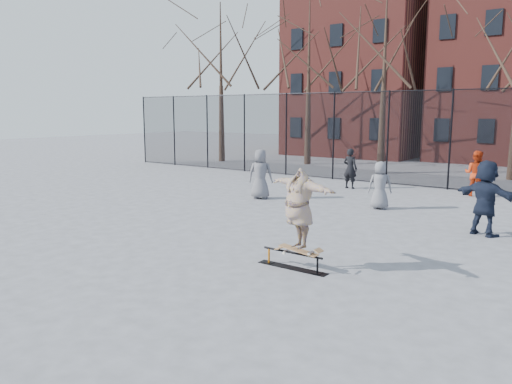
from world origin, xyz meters
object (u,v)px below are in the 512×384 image
Objects in this scene: bystander_grey at (260,174)px; bystander_black at (350,168)px; bystander_navy at (486,198)px; bystander_extra at (380,185)px; skate_rail at (292,262)px; skateboard at (299,250)px; skater at (299,208)px; bystander_red at (476,173)px.

bystander_black is at bearing -134.84° from bystander_grey.
bystander_grey is at bearing 72.66° from bystander_black.
bystander_grey is 7.79m from bystander_navy.
bystander_extra is at bearing 131.07° from bystander_black.
skate_rail is 1.73× the size of skateboard.
bystander_navy is (2.29, 5.21, 0.57)m from skateboard.
bystander_extra is at bearing 98.98° from skate_rail.
skater is at bearing 86.48° from bystander_navy.
skate_rail is 0.92× the size of bystander_red.
bystander_navy is at bearing 147.95° from bystander_grey.
skateboard is 0.53× the size of bystander_red.
skateboard is 5.71m from bystander_navy.
bystander_black reaches higher than bystander_extra.
bystander_red is (4.57, 1.07, 0.03)m from bystander_black.
bystander_navy is at bearing 131.01° from bystander_extra.
bystander_navy reaches higher than skate_rail.
skateboard is 0.50× the size of bystander_grey.
bystander_extra is at bearing -5.48° from bystander_navy.
bystander_grey is at bearing 46.48° from bystander_red.
skater is at bearing -0.00° from skate_rail.
skateboard is 0.55× the size of bystander_black.
skater is at bearing 76.79° from bystander_extra.
bystander_grey is (-5.30, 6.15, 0.76)m from skate_rail.
bystander_red reaches higher than skate_rail.
bystander_navy is (2.43, 5.21, 0.83)m from skate_rail.
skater is 1.01× the size of bystander_navy.
bystander_navy is (6.24, -5.09, 0.14)m from bystander_black.
bystander_red is (0.61, 11.37, -0.40)m from skater.
skater is 11.04m from bystander_black.
bystander_extra is (-3.52, 1.69, -0.19)m from bystander_navy.
bystander_red is at bearing -54.61° from bystander_navy.
bystander_black is 0.85× the size of bystander_navy.
skater is 1.25× the size of bystander_extra.
bystander_extra is (4.21, 0.75, -0.12)m from bystander_grey.
bystander_black is 4.69m from bystander_red.
bystander_grey is at bearing 154.14° from skater.
skater is 1.15× the size of bystander_red.
bystander_navy is (7.73, -0.94, 0.07)m from bystander_grey.
bystander_red is (0.75, 11.37, 0.71)m from skate_rail.
bystander_navy is at bearing 110.90° from bystander_red.
bystander_grey reaches higher than bystander_black.
bystander_grey is 8.00m from bystander_red.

